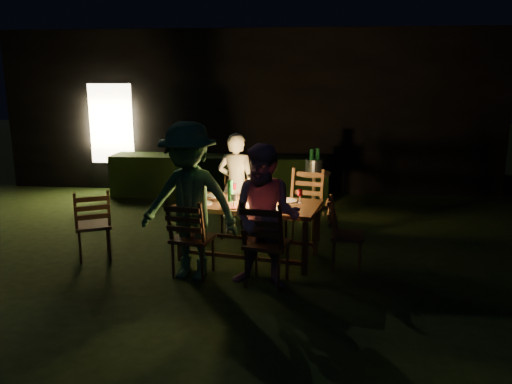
# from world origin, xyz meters

# --- Properties ---
(garden_envelope) EXTENTS (40.00, 40.00, 3.20)m
(garden_envelope) POSITION_xyz_m (-0.01, 6.15, 1.58)
(garden_envelope) COLOR black
(garden_envelope) RESTS_ON ground
(dining_table) EXTENTS (1.89, 1.19, 0.73)m
(dining_table) POSITION_xyz_m (0.46, 0.40, 0.66)
(dining_table) COLOR #432B16
(dining_table) RESTS_ON ground
(chair_near_left) EXTENTS (0.52, 0.55, 0.99)m
(chair_near_left) POSITION_xyz_m (-0.13, -0.27, 0.30)
(chair_near_left) COLOR #432B16
(chair_near_left) RESTS_ON ground
(chair_near_right) EXTENTS (0.56, 0.58, 1.03)m
(chair_near_right) POSITION_xyz_m (0.75, -0.44, 0.31)
(chair_near_right) COLOR #432B16
(chair_near_right) RESTS_ON ground
(chair_far_left) EXTENTS (0.43, 0.45, 0.90)m
(chair_far_left) POSITION_xyz_m (0.16, 1.25, 0.27)
(chair_far_left) COLOR #432B16
(chair_far_left) RESTS_ON ground
(chair_far_right) EXTENTS (0.58, 0.61, 1.06)m
(chair_far_right) POSITION_xyz_m (1.15, 1.06, 0.32)
(chair_far_right) COLOR #432B16
(chair_far_right) RESTS_ON ground
(chair_end) EXTENTS (0.47, 0.44, 0.90)m
(chair_end) POSITION_xyz_m (1.67, 0.17, 0.27)
(chair_end) COLOR #432B16
(chair_end) RESTS_ON ground
(chair_spare) EXTENTS (0.59, 0.60, 0.96)m
(chair_spare) POSITION_xyz_m (-1.51, 0.16, 0.29)
(chair_spare) COLOR #432B16
(chair_spare) RESTS_ON ground
(person_house_side) EXTENTS (0.61, 0.46, 1.52)m
(person_house_side) POSITION_xyz_m (0.17, 1.30, 0.76)
(person_house_side) COLOR white
(person_house_side) RESTS_ON ground
(person_opp_right) EXTENTS (0.88, 0.74, 1.60)m
(person_opp_right) POSITION_xyz_m (0.74, -0.49, 0.80)
(person_opp_right) COLOR #C0849D
(person_opp_right) RESTS_ON ground
(person_opp_left) EXTENTS (1.28, 0.88, 1.81)m
(person_opp_left) POSITION_xyz_m (-0.14, -0.31, 0.91)
(person_opp_left) COLOR #336640
(person_opp_left) RESTS_ON ground
(lantern) EXTENTS (0.16, 0.16, 0.35)m
(lantern) POSITION_xyz_m (0.52, 0.44, 0.89)
(lantern) COLOR white
(lantern) RESTS_ON dining_table
(plate_far_left) EXTENTS (0.25, 0.25, 0.01)m
(plate_far_left) POSITION_xyz_m (-0.04, 0.73, 0.74)
(plate_far_left) COLOR white
(plate_far_left) RESTS_ON dining_table
(plate_near_left) EXTENTS (0.25, 0.25, 0.01)m
(plate_near_left) POSITION_xyz_m (-0.12, 0.29, 0.74)
(plate_near_left) COLOR white
(plate_near_left) RESTS_ON dining_table
(plate_far_right) EXTENTS (0.25, 0.25, 0.01)m
(plate_far_right) POSITION_xyz_m (0.94, 0.53, 0.74)
(plate_far_right) COLOR white
(plate_far_right) RESTS_ON dining_table
(plate_near_right) EXTENTS (0.25, 0.25, 0.01)m
(plate_near_right) POSITION_xyz_m (0.86, 0.10, 0.74)
(plate_near_right) COLOR white
(plate_near_right) RESTS_ON dining_table
(wineglass_a) EXTENTS (0.06, 0.06, 0.18)m
(wineglass_a) POSITION_xyz_m (0.22, 0.74, 0.82)
(wineglass_a) COLOR #59070F
(wineglass_a) RESTS_ON dining_table
(wineglass_b) EXTENTS (0.06, 0.06, 0.18)m
(wineglass_b) POSITION_xyz_m (-0.27, 0.42, 0.82)
(wineglass_b) COLOR #59070F
(wineglass_b) RESTS_ON dining_table
(wineglass_c) EXTENTS (0.06, 0.06, 0.18)m
(wineglass_c) POSITION_xyz_m (0.70, 0.07, 0.82)
(wineglass_c) COLOR #59070F
(wineglass_c) RESTS_ON dining_table
(wineglass_d) EXTENTS (0.06, 0.06, 0.18)m
(wineglass_d) POSITION_xyz_m (1.10, 0.46, 0.82)
(wineglass_d) COLOR #59070F
(wineglass_d) RESTS_ON dining_table
(wineglass_e) EXTENTS (0.06, 0.06, 0.18)m
(wineglass_e) POSITION_xyz_m (0.30, 0.13, 0.82)
(wineglass_e) COLOR silver
(wineglass_e) RESTS_ON dining_table
(bottle_table) EXTENTS (0.07, 0.07, 0.28)m
(bottle_table) POSITION_xyz_m (0.21, 0.45, 0.87)
(bottle_table) COLOR #0F471E
(bottle_table) RESTS_ON dining_table
(napkin_left) EXTENTS (0.18, 0.14, 0.01)m
(napkin_left) POSITION_xyz_m (0.25, 0.12, 0.74)
(napkin_left) COLOR red
(napkin_left) RESTS_ON dining_table
(napkin_right) EXTENTS (0.18, 0.14, 0.01)m
(napkin_right) POSITION_xyz_m (0.94, 0.00, 0.74)
(napkin_right) COLOR red
(napkin_right) RESTS_ON dining_table
(phone) EXTENTS (0.14, 0.07, 0.01)m
(phone) POSITION_xyz_m (-0.21, 0.23, 0.73)
(phone) COLOR black
(phone) RESTS_ON dining_table
(side_table) EXTENTS (0.55, 0.55, 0.74)m
(side_table) POSITION_xyz_m (1.31, 2.50, 0.65)
(side_table) COLOR olive
(side_table) RESTS_ON ground
(ice_bucket) EXTENTS (0.30, 0.30, 0.22)m
(ice_bucket) POSITION_xyz_m (1.31, 2.50, 0.85)
(ice_bucket) COLOR #A5A8AD
(ice_bucket) RESTS_ON side_table
(bottle_bucket_a) EXTENTS (0.07, 0.07, 0.32)m
(bottle_bucket_a) POSITION_xyz_m (1.26, 2.46, 0.90)
(bottle_bucket_a) COLOR #0F471E
(bottle_bucket_a) RESTS_ON side_table
(bottle_bucket_b) EXTENTS (0.07, 0.07, 0.32)m
(bottle_bucket_b) POSITION_xyz_m (1.36, 2.54, 0.90)
(bottle_bucket_b) COLOR #0F471E
(bottle_bucket_b) RESTS_ON side_table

